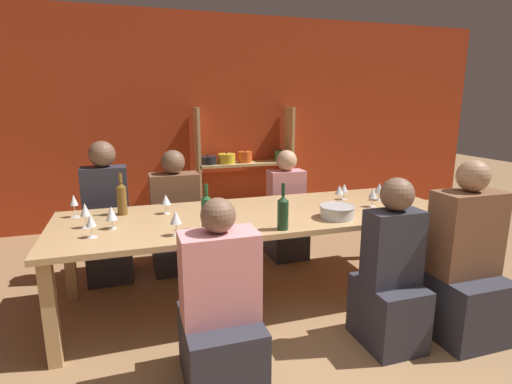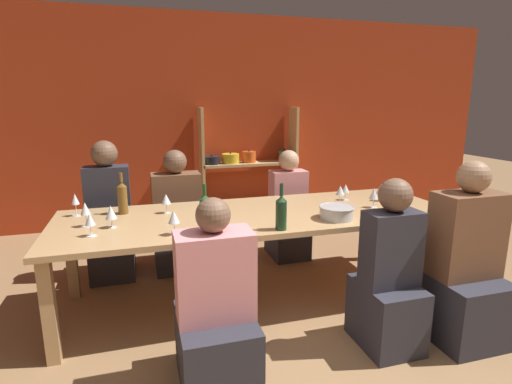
{
  "view_description": "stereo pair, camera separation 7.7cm",
  "coord_description": "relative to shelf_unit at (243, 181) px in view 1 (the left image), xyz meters",
  "views": [
    {
      "loc": [
        -0.79,
        -1.48,
        1.6
      ],
      "look_at": [
        0.17,
        1.52,
        0.88
      ],
      "focal_mm": 28.0,
      "sensor_mm": 36.0,
      "label": 1
    },
    {
      "loc": [
        -0.72,
        -1.5,
        1.6
      ],
      "look_at": [
        0.17,
        1.52,
        0.88
      ],
      "focal_mm": 28.0,
      "sensor_mm": 36.0,
      "label": 2
    }
  ],
  "objects": [
    {
      "name": "wine_bottle_dark",
      "position": [
        -0.97,
        -2.49,
        0.31
      ],
      "size": [
        0.07,
        0.07,
        0.32
      ],
      "color": "#1E4C23",
      "rests_on": "dining_table"
    },
    {
      "name": "person_near_c",
      "position": [
        0.13,
        -3.06,
        -0.13
      ],
      "size": [
        0.36,
        0.45,
        1.14
      ],
      "color": "#2D2D38",
      "rests_on": "ground_plane"
    },
    {
      "name": "wine_glass_white_b",
      "position": [
        -1.87,
        -1.88,
        0.31
      ],
      "size": [
        0.07,
        0.07,
        0.18
      ],
      "color": "white",
      "rests_on": "dining_table"
    },
    {
      "name": "cell_phone",
      "position": [
        -0.85,
        -1.97,
        0.19
      ],
      "size": [
        0.11,
        0.16,
        0.01
      ],
      "color": "black",
      "rests_on": "dining_table"
    },
    {
      "name": "person_far_b",
      "position": [
        -1.06,
        -1.32,
        -0.14
      ],
      "size": [
        0.46,
        0.57,
        1.16
      ],
      "rotation": [
        0.0,
        0.0,
        3.14
      ],
      "color": "#2D2D38",
      "rests_on": "ground_plane"
    },
    {
      "name": "person_near_a",
      "position": [
        -1.02,
        -3.11,
        -0.16
      ],
      "size": [
        0.43,
        0.53,
        1.11
      ],
      "color": "#2D2D38",
      "rests_on": "ground_plane"
    },
    {
      "name": "shelf_unit",
      "position": [
        0.0,
        0.0,
        0.0
      ],
      "size": [
        1.31,
        0.3,
        1.53
      ],
      "color": "tan",
      "rests_on": "ground_plane"
    },
    {
      "name": "wine_glass_empty_b",
      "position": [
        0.48,
        -2.31,
        0.3
      ],
      "size": [
        0.07,
        0.07,
        0.17
      ],
      "color": "white",
      "rests_on": "dining_table"
    },
    {
      "name": "wine_bottle_green",
      "position": [
        -0.47,
        -2.65,
        0.31
      ],
      "size": [
        0.08,
        0.08,
        0.33
      ],
      "color": "#19381E",
      "rests_on": "dining_table"
    },
    {
      "name": "wine_glass_red_c",
      "position": [
        0.38,
        -2.01,
        0.28
      ],
      "size": [
        0.07,
        0.07,
        0.14
      ],
      "color": "white",
      "rests_on": "dining_table"
    },
    {
      "name": "wall_back_red",
      "position": [
        -0.66,
        0.2,
        0.8
      ],
      "size": [
        8.8,
        0.06,
        2.7
      ],
      "color": "#B23819",
      "rests_on": "ground_plane"
    },
    {
      "name": "person_far_c",
      "position": [
        0.07,
        -1.38,
        -0.14
      ],
      "size": [
        0.37,
        0.46,
        1.12
      ],
      "rotation": [
        0.0,
        0.0,
        3.14
      ],
      "color": "#2D2D38",
      "rests_on": "ground_plane"
    },
    {
      "name": "dining_table",
      "position": [
        -0.49,
        -2.21,
        0.12
      ],
      "size": [
        3.12,
        1.06,
        0.73
      ],
      "color": "tan",
      "rests_on": "ground_plane"
    },
    {
      "name": "wine_glass_white_a",
      "position": [
        -1.18,
        -2.55,
        0.3
      ],
      "size": [
        0.08,
        0.08,
        0.17
      ],
      "color": "white",
      "rests_on": "dining_table"
    },
    {
      "name": "wine_glass_empty_e",
      "position": [
        -1.59,
        -2.27,
        0.29
      ],
      "size": [
        0.08,
        0.08,
        0.16
      ],
      "color": "white",
      "rests_on": "dining_table"
    },
    {
      "name": "person_far_a",
      "position": [
        -1.67,
        -1.38,
        -0.08
      ],
      "size": [
        0.39,
        0.49,
        1.27
      ],
      "rotation": [
        0.0,
        0.0,
        3.14
      ],
      "color": "#2D2D38",
      "rests_on": "ground_plane"
    },
    {
      "name": "wine_glass_red_b",
      "position": [
        -1.77,
        -2.2,
        0.31
      ],
      "size": [
        0.07,
        0.07,
        0.18
      ],
      "color": "white",
      "rests_on": "dining_table"
    },
    {
      "name": "wine_bottle_amber",
      "position": [
        -1.52,
        -1.92,
        0.31
      ],
      "size": [
        0.08,
        0.08,
        0.33
      ],
      "color": "brown",
      "rests_on": "dining_table"
    },
    {
      "name": "wine_glass_empty_d",
      "position": [
        0.67,
        -2.12,
        0.29
      ],
      "size": [
        0.08,
        0.08,
        0.16
      ],
      "color": "white",
      "rests_on": "dining_table"
    },
    {
      "name": "wine_glass_empty_a",
      "position": [
        0.26,
        -2.14,
        0.3
      ],
      "size": [
        0.08,
        0.08,
        0.17
      ],
      "color": "white",
      "rests_on": "dining_table"
    },
    {
      "name": "mixing_bowl",
      "position": [
        0.03,
        -2.52,
        0.23
      ],
      "size": [
        0.27,
        0.27,
        0.1
      ],
      "color": "#B7BABC",
      "rests_on": "dining_table"
    },
    {
      "name": "person_near_b",
      "position": [
        0.67,
        -3.11,
        -0.11
      ],
      "size": [
        0.45,
        0.56,
        1.23
      ],
      "color": "#2D2D38",
      "rests_on": "ground_plane"
    },
    {
      "name": "wine_glass_red_a",
      "position": [
        -1.71,
        -2.43,
        0.29
      ],
      "size": [
        0.07,
        0.07,
        0.16
      ],
      "color": "white",
      "rests_on": "dining_table"
    },
    {
      "name": "wine_glass_empty_c",
      "position": [
        -1.2,
        -2.0,
        0.29
      ],
      "size": [
        0.08,
        0.08,
        0.16
      ],
      "color": "white",
      "rests_on": "dining_table"
    }
  ]
}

